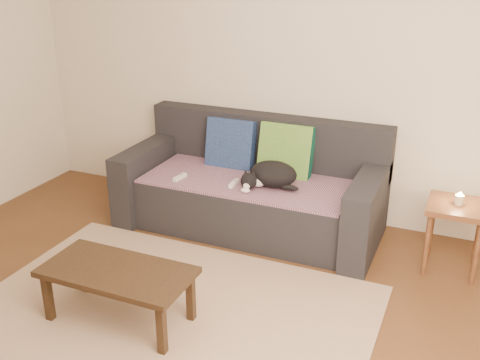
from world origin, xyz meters
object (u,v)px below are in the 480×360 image
object	(u,v)px
sofa	(252,191)
side_table	(457,216)
cat	(271,175)
wii_remote_b	(234,183)
coffee_table	(117,276)
wii_remote_a	(180,177)

from	to	relation	value
sofa	side_table	world-z (taller)	sofa
sofa	cat	world-z (taller)	sofa
sofa	cat	distance (m)	0.34
cat	side_table	bearing A→B (deg)	-6.48
wii_remote_b	side_table	size ratio (longest dim) A/B	0.30
sofa	wii_remote_b	distance (m)	0.29
side_table	coffee_table	xyz separation A→B (m)	(-1.82, -1.47, -0.10)
wii_remote_b	wii_remote_a	bearing A→B (deg)	93.16
wii_remote_b	side_table	distance (m)	1.64
cat	coffee_table	size ratio (longest dim) A/B	0.50
sofa	side_table	bearing A→B (deg)	-3.12
side_table	coffee_table	bearing A→B (deg)	-141.11
sofa	wii_remote_a	bearing A→B (deg)	-150.15
wii_remote_a	coffee_table	distance (m)	1.30
sofa	cat	bearing A→B (deg)	-33.98
coffee_table	side_table	bearing A→B (deg)	38.89
cat	wii_remote_a	bearing A→B (deg)	-177.18
cat	side_table	distance (m)	1.37
sofa	wii_remote_b	size ratio (longest dim) A/B	14.00
wii_remote_a	coffee_table	xyz separation A→B (m)	(0.27, -1.26, -0.14)
sofa	side_table	size ratio (longest dim) A/B	4.16
wii_remote_a	coffee_table	size ratio (longest dim) A/B	0.16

